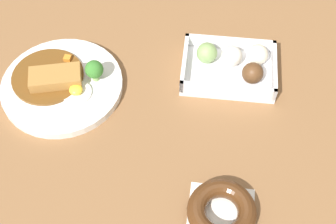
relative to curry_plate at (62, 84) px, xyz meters
The scene contains 4 objects.
ground_plane 0.16m from the curry_plate, 162.31° to the left, with size 1.60×1.60×0.00m, color brown.
curry_plate is the anchor object (origin of this frame).
donut_box 0.36m from the curry_plate, 166.75° to the right, with size 0.20×0.14×0.06m.
chocolate_ring_donut 0.43m from the curry_plate, 144.10° to the left, with size 0.12×0.12×0.04m.
Camera 1 is at (-0.14, 0.54, 0.79)m, focal length 50.63 mm.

